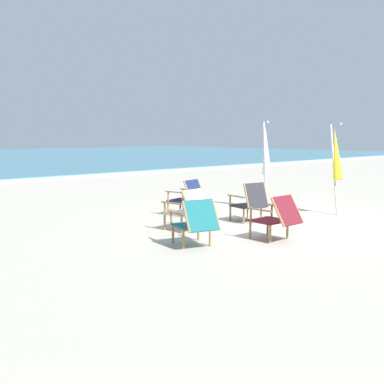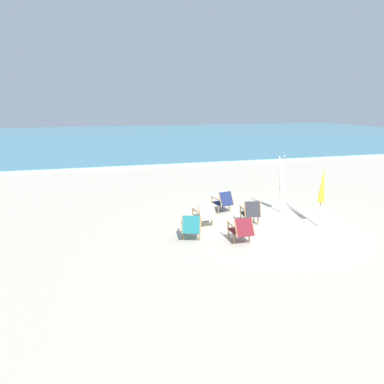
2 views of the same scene
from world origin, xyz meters
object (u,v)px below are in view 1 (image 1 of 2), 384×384
object	(u,v)px
beach_chair_far_center	(277,216)
beach_chair_mid_center	(250,201)
beach_chair_front_right	(188,196)
beach_chair_back_left	(188,208)
umbrella_furled_yellow	(336,155)
umbrella_furled_white	(266,152)
beach_chair_back_right	(196,221)

from	to	relation	value
beach_chair_far_center	beach_chair_mid_center	size ratio (longest dim) A/B	0.95
beach_chair_front_right	beach_chair_mid_center	size ratio (longest dim) A/B	1.01
beach_chair_back_left	umbrella_furled_yellow	world-z (taller)	umbrella_furled_yellow
beach_chair_back_left	umbrella_furled_white	size ratio (longest dim) A/B	0.38
beach_chair_mid_center	beach_chair_back_left	distance (m)	1.54
beach_chair_far_center	beach_chair_mid_center	bearing A→B (deg)	56.13
beach_chair_far_center	umbrella_furled_yellow	bearing A→B (deg)	13.60
beach_chair_mid_center	umbrella_furled_white	bearing A→B (deg)	29.15
beach_chair_front_right	umbrella_furled_yellow	size ratio (longest dim) A/B	0.40
beach_chair_far_center	beach_chair_back_right	distance (m)	1.44
beach_chair_front_right	beach_chair_mid_center	bearing A→B (deg)	-73.35
umbrella_furled_white	beach_chair_back_right	bearing A→B (deg)	-156.48
umbrella_furled_white	beach_chair_back_left	bearing A→B (deg)	-167.85
beach_chair_front_right	beach_chair_back_left	size ratio (longest dim) A/B	1.02
beach_chair_far_center	umbrella_furled_yellow	xyz separation A→B (m)	(3.10, 0.75, 0.92)
beach_chair_far_center	beach_chair_back_right	size ratio (longest dim) A/B	0.86
beach_chair_back_right	umbrella_furled_yellow	bearing A→B (deg)	1.99
beach_chair_back_right	beach_chair_mid_center	distance (m)	2.38
beach_chair_back_right	umbrella_furled_white	world-z (taller)	umbrella_furled_white
beach_chair_mid_center	umbrella_furled_yellow	distance (m)	2.43
beach_chair_front_right	umbrella_furled_yellow	bearing A→B (deg)	-38.70
beach_chair_far_center	umbrella_furled_white	distance (m)	3.48
beach_chair_far_center	umbrella_furled_yellow	distance (m)	3.32
beach_chair_far_center	beach_chair_back_left	xyz separation A→B (m)	(-0.60, 1.58, 0.00)
beach_chair_front_right	beach_chair_back_right	size ratio (longest dim) A/B	0.92
beach_chair_back_right	beach_chair_mid_center	bearing A→B (deg)	19.32
beach_chair_far_center	umbrella_furled_white	size ratio (longest dim) A/B	0.37
beach_chair_back_left	umbrella_furled_yellow	distance (m)	3.90
umbrella_furled_white	umbrella_furled_yellow	size ratio (longest dim) A/B	1.03
beach_chair_back_right	beach_chair_front_right	bearing A→B (deg)	51.06
beach_chair_back_left	umbrella_furled_white	distance (m)	3.29
umbrella_furled_yellow	beach_chair_far_center	bearing A→B (deg)	-166.40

